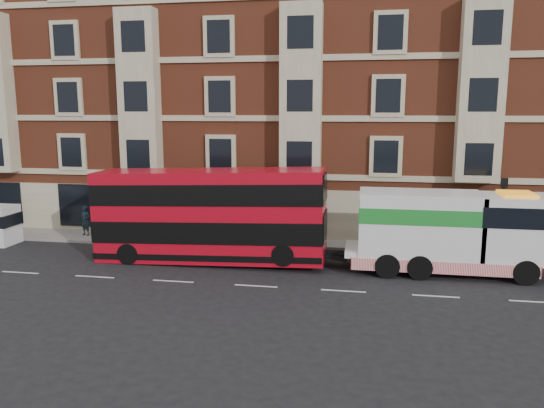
{
  "coord_description": "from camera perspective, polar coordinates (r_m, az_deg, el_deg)",
  "views": [
    {
      "loc": [
        4.72,
        -22.88,
        7.99
      ],
      "look_at": [
        0.06,
        4.0,
        3.14
      ],
      "focal_mm": 35.0,
      "sensor_mm": 36.0,
      "label": 1
    }
  ],
  "objects": [
    {
      "name": "lamp_post_east",
      "position": [
        30.45,
        23.5,
        -0.82
      ],
      "size": [
        0.35,
        0.15,
        4.35
      ],
      "color": "black",
      "rests_on": "sidewalk"
    },
    {
      "name": "victorian_terrace",
      "position": [
        38.17,
        3.56,
        13.17
      ],
      "size": [
        45.0,
        12.0,
        20.4
      ],
      "color": "brown",
      "rests_on": "ground"
    },
    {
      "name": "tow_truck",
      "position": [
        27.37,
        18.33,
        -2.77
      ],
      "size": [
        9.72,
        2.87,
        4.05
      ],
      "color": "silver",
      "rests_on": "ground"
    },
    {
      "name": "double_decker_bus",
      "position": [
        28.1,
        -6.72,
        -1.05
      ],
      "size": [
        12.13,
        2.79,
        4.91
      ],
      "color": "#B30919",
      "rests_on": "ground"
    },
    {
      "name": "sidewalk",
      "position": [
        31.75,
        0.97,
        -4.36
      ],
      "size": [
        90.0,
        3.0,
        0.15
      ],
      "primitive_type": "cube",
      "color": "slate",
      "rests_on": "ground"
    },
    {
      "name": "ground",
      "position": [
        24.69,
        -1.75,
        -8.81
      ],
      "size": [
        120.0,
        120.0,
        0.0
      ],
      "primitive_type": "plane",
      "color": "black",
      "rests_on": "ground"
    },
    {
      "name": "pedestrian",
      "position": [
        35.53,
        -19.44,
        -1.7
      ],
      "size": [
        0.77,
        0.59,
        1.89
      ],
      "primitive_type": "imported",
      "rotation": [
        0.0,
        0.0,
        -0.23
      ],
      "color": "#16232C",
      "rests_on": "sidewalk"
    },
    {
      "name": "lamp_post_west",
      "position": [
        31.45,
        -10.25,
        0.18
      ],
      "size": [
        0.35,
        0.15,
        4.35
      ],
      "color": "black",
      "rests_on": "sidewalk"
    }
  ]
}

